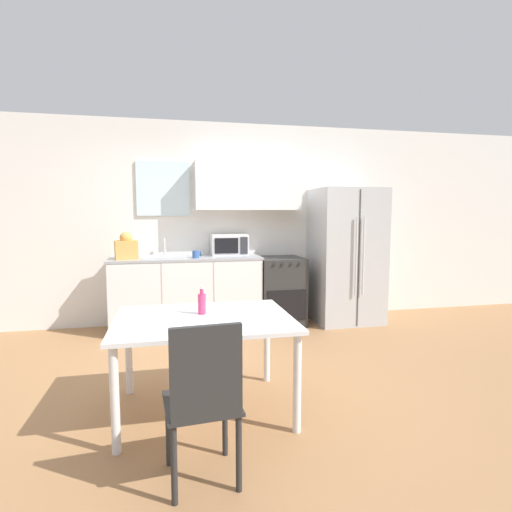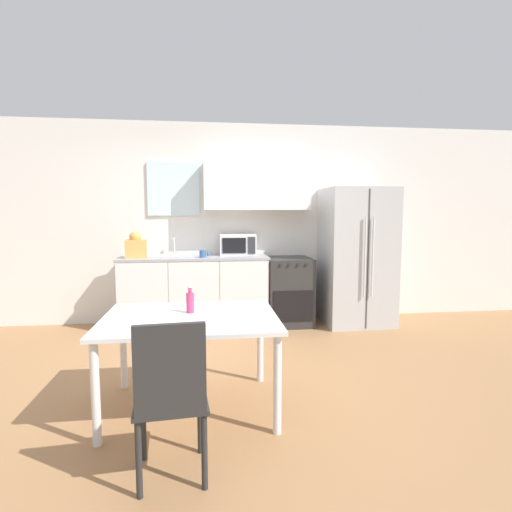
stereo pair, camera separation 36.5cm
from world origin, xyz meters
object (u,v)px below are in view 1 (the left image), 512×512
Objects in this scene: oven_range at (280,290)px; refrigerator at (346,256)px; drink_bottle at (202,303)px; microwave at (229,245)px; dining_chair_near at (204,394)px; dining_table at (204,328)px; coffee_mug at (196,254)px.

refrigerator is at bearing -4.37° from oven_range.
microwave is at bearing 76.40° from drink_bottle.
refrigerator reaches higher than dining_chair_near.
oven_range is at bearing 62.69° from dining_chair_near.
dining_chair_near is (-0.07, -0.87, -0.10)m from dining_table.
dining_table is at bearing 80.32° from dining_chair_near.
dining_table is 0.88m from dining_chair_near.
refrigerator is at bearing 43.94° from drink_bottle.
dining_chair_near is at bearing -94.06° from drink_bottle.
oven_range is 0.69× the size of dining_table.
oven_range is 3.36m from dining_chair_near.
oven_range is at bearing 7.22° from coffee_mug.
microwave is 2.34m from drink_bottle.
dining_table is 1.39× the size of dining_chair_near.
oven_range is at bearing 60.19° from drink_bottle.
dining_chair_near reaches higher than oven_range.
refrigerator reaches higher than microwave.
drink_bottle reaches higher than dining_chair_near.
refrigerator reaches higher than coffee_mug.
coffee_mug is 3.00m from dining_chair_near.
oven_range reaches higher than dining_table.
microwave is at bearing 77.12° from dining_table.
coffee_mug is 0.09× the size of dining_table.
dining_table is 0.20m from drink_bottle.
drink_bottle is (-0.09, -1.98, -0.17)m from coffee_mug.
dining_table is (-0.09, -2.09, -0.34)m from coffee_mug.
refrigerator is 1.41× the size of dining_table.
dining_chair_near is (-0.62, -3.23, -0.53)m from microwave.
drink_bottle is (0.07, 0.98, 0.27)m from dining_chair_near.
dining_chair_near is (-1.29, -3.10, 0.09)m from oven_range.
oven_range is 1.87× the size of microwave.
microwave is 4.11× the size of coffee_mug.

